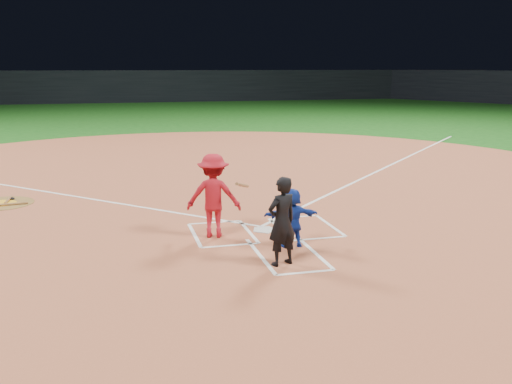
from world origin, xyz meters
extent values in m
plane|color=#134912|center=(0.00, 0.00, 0.00)|extent=(120.00, 120.00, 0.00)
cylinder|color=#9C4F33|center=(0.00, 6.00, 0.01)|extent=(28.00, 28.00, 0.01)
cube|color=black|center=(0.00, 48.00, 1.60)|extent=(80.00, 1.20, 3.20)
cylinder|color=silver|center=(0.00, 0.00, 0.02)|extent=(0.60, 0.60, 0.02)
cylinder|color=brown|center=(-6.22, 4.23, 0.02)|extent=(1.70, 1.70, 0.01)
cylinder|color=yellow|center=(-6.22, 4.23, 0.02)|extent=(0.80, 0.80, 0.00)
cylinder|color=brown|center=(-6.07, 4.48, 0.05)|extent=(0.10, 0.84, 0.06)
cylinder|color=olive|center=(-5.92, 3.93, 0.05)|extent=(0.84, 0.18, 0.06)
torus|color=black|center=(-6.02, 4.63, 0.05)|extent=(0.19, 0.19, 0.05)
imported|color=#1332A1|center=(0.24, -1.27, 0.62)|extent=(1.15, 0.42, 1.22)
imported|color=black|center=(-0.29, -2.27, 0.85)|extent=(0.71, 0.59, 1.67)
cube|color=white|center=(-0.98, 0.92, 0.01)|extent=(1.22, 0.08, 0.01)
cube|color=white|center=(-0.98, -0.92, 0.01)|extent=(1.22, 0.08, 0.01)
cube|color=white|center=(-0.37, 0.00, 0.01)|extent=(0.08, 1.83, 0.01)
cube|color=white|center=(-1.59, 0.00, 0.01)|extent=(0.08, 1.83, 0.01)
cube|color=white|center=(0.98, 0.92, 0.01)|extent=(1.22, 0.08, 0.01)
cube|color=white|center=(0.98, -0.92, 0.01)|extent=(1.22, 0.08, 0.01)
cube|color=white|center=(0.37, 0.00, 0.01)|extent=(0.08, 1.83, 0.01)
cube|color=white|center=(1.59, 0.00, 0.01)|extent=(0.08, 1.83, 0.01)
cube|color=white|center=(-0.55, -1.70, 0.01)|extent=(0.08, 2.20, 0.01)
cube|color=white|center=(0.55, -1.70, 0.01)|extent=(0.08, 2.20, 0.01)
cube|color=white|center=(0.00, -2.80, 0.01)|extent=(1.10, 0.08, 0.01)
cube|color=white|center=(7.07, 7.37, 0.01)|extent=(14.21, 14.21, 0.01)
imported|color=#AD131F|center=(-1.18, -0.17, 0.92)|extent=(1.30, 0.95, 1.81)
cylinder|color=#925F35|center=(-0.58, -0.32, 1.15)|extent=(0.47, 0.76, 0.28)
camera|label=1|loc=(-3.28, -11.96, 3.65)|focal=40.00mm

